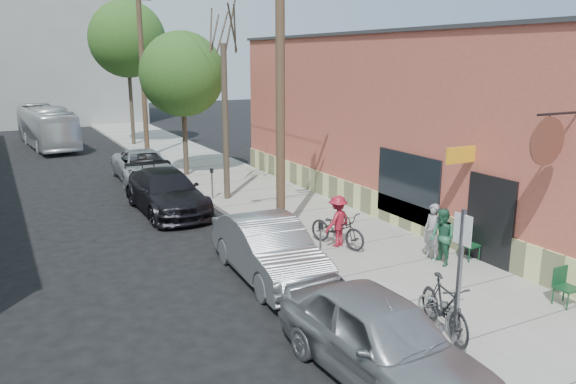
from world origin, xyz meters
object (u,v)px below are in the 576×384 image
parked_bike_a (444,307)px  car_0 (381,338)px  bus (47,127)px  parked_bike_b (439,310)px  cyclist (338,221)px  patron_grey (433,232)px  tree_leafy_far (127,39)px  patio_chair_a (470,245)px  utility_pole_near (278,68)px  parking_meter_far (212,178)px  sign_post (460,265)px  parking_meter_near (321,237)px  car_1 (269,249)px  patio_chair_b (567,288)px  patron_green (442,237)px  tree_bare (225,123)px  car_2 (166,192)px  car_3 (144,166)px

parked_bike_a → car_0: 2.11m
bus → parked_bike_b: bearing=-86.3°
cyclist → car_0: (-3.10, -6.26, -0.11)m
patron_grey → tree_leafy_far: bearing=178.7°
tree_leafy_far → patio_chair_a: 27.12m
utility_pole_near → patron_grey: bearing=-52.7°
patron_grey → parked_bike_a: 4.47m
parked_bike_b → car_0: bearing=-151.2°
cyclist → car_0: 6.99m
car_0 → parking_meter_far: bearing=79.8°
sign_post → parked_bike_a: 1.20m
parking_meter_near → car_1: car_1 is taller
parking_meter_near → cyclist: cyclist is taller
patio_chair_a → car_1: size_ratio=0.18×
patio_chair_b → cyclist: bearing=112.1°
patron_green → parked_bike_a: (-2.74, -3.04, -0.19)m
utility_pole_near → patron_grey: 6.53m
tree_bare → patron_green: bearing=-75.9°
car_2 → car_3: bearing=83.4°
patio_chair_b → tree_leafy_far: bearing=96.7°
car_2 → sign_post: bearing=-81.5°
bus → parking_meter_far: bearing=-81.4°
parking_meter_near → tree_leafy_far: bearing=88.7°
patio_chair_a → car_1: bearing=155.6°
patron_green → bus: bus is taller
patron_grey → bus: size_ratio=0.17×
tree_bare → patron_grey: tree_bare is taller
parking_meter_far → car_2: car_2 is taller
utility_pole_near → parked_bike_a: utility_pole_near is taller
sign_post → cyclist: bearing=78.9°
cyclist → car_1: cyclist is taller
parked_bike_a → parked_bike_b: bearing=83.5°
tree_leafy_far → patron_grey: 26.42m
utility_pole_near → car_1: 5.50m
utility_pole_near → car_0: utility_pole_near is taller
patron_grey → parked_bike_a: size_ratio=0.81×
car_1 → parking_meter_far: bearing=83.1°
tree_leafy_far → patio_chair_a: bearing=-82.6°
parking_meter_far → cyclist: size_ratio=0.80×
patron_green → car_0: size_ratio=0.33×
patio_chair_a → bus: bus is taller
parked_bike_b → car_1: 4.85m
bus → car_3: bearing=-82.2°
parking_meter_far → patron_grey: bearing=-72.2°
parked_bike_a → sign_post: bearing=-92.0°
car_0 → car_2: size_ratio=0.89×
parking_meter_near → car_2: bearing=104.5°
patron_green → car_2: 10.59m
car_2 → bus: (-2.43, 18.99, 0.53)m
patron_grey → patron_green: bearing=-13.7°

